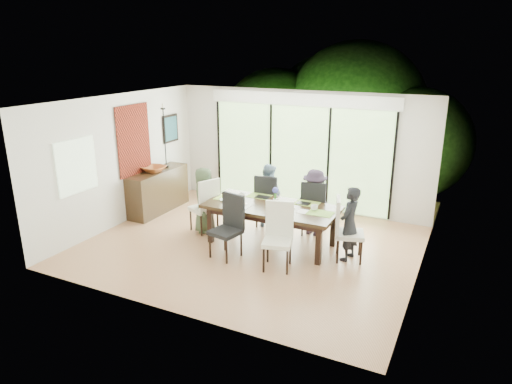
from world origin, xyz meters
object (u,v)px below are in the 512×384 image
at_px(chair_left_end, 204,204).
at_px(person_far_right, 314,202).
at_px(cup_c, 314,208).
at_px(chair_right_end, 350,229).
at_px(bowl, 154,169).
at_px(chair_far_left, 269,200).
at_px(chair_near_left, 225,227).
at_px(laptop, 229,200).
at_px(cup_a, 242,196).
at_px(person_left_end, 204,200).
at_px(person_right_end, 349,224).
at_px(table_top, 272,207).
at_px(chair_far_right, 314,207).
at_px(person_far_left, 268,195).
at_px(chair_near_right, 277,237).
at_px(sideboard, 158,191).
at_px(vase, 275,202).
at_px(cup_b, 277,206).

distance_m(chair_left_end, person_far_right, 2.21).
height_order(person_far_right, cup_c, person_far_right).
distance_m(chair_right_end, bowl, 4.62).
bearing_deg(chair_far_left, chair_near_left, 79.58).
bearing_deg(laptop, cup_a, 15.62).
distance_m(person_left_end, cup_c, 2.29).
distance_m(person_left_end, person_right_end, 2.96).
distance_m(person_right_end, bowl, 4.59).
bearing_deg(person_far_right, chair_near_left, 65.06).
relative_size(table_top, chair_far_right, 2.18).
bearing_deg(person_far_left, chair_near_right, 128.96).
bearing_deg(sideboard, person_left_end, -19.65).
relative_size(chair_near_left, bowl, 2.27).
bearing_deg(chair_far_right, bowl, -4.13).
bearing_deg(chair_near_left, chair_far_right, 70.53).
bearing_deg(chair_near_right, sideboard, 143.26).
relative_size(chair_right_end, person_far_right, 0.85).
distance_m(chair_near_right, person_far_left, 1.95).
bearing_deg(laptop, chair_far_right, -9.26).
relative_size(chair_right_end, chair_far_right, 1.00).
height_order(vase, cup_c, vase).
distance_m(chair_far_right, person_far_right, 0.10).
bearing_deg(table_top, person_left_end, -180.00).
xyz_separation_m(person_left_end, laptop, (0.63, -0.10, 0.12)).
distance_m(person_right_end, cup_c, 0.71).
distance_m(chair_near_left, laptop, 0.87).
bearing_deg(cup_c, chair_near_right, -107.19).
xyz_separation_m(chair_far_right, bowl, (-3.63, -0.38, 0.44)).
distance_m(chair_left_end, person_left_end, 0.10).
height_order(person_far_left, cup_b, person_far_left).
bearing_deg(cup_c, person_right_end, -8.37).
bearing_deg(person_right_end, cup_b, -76.58).
height_order(chair_left_end, chair_far_right, same).
height_order(table_top, chair_far_right, chair_far_right).
bearing_deg(cup_b, chair_right_end, 4.24).
relative_size(cup_b, sideboard, 0.06).
bearing_deg(chair_near_right, chair_near_left, 165.19).
distance_m(chair_far_left, chair_far_right, 1.00).
relative_size(table_top, vase, 20.00).
xyz_separation_m(chair_right_end, bowl, (-4.58, 0.47, 0.44)).
xyz_separation_m(chair_right_end, cup_c, (-0.70, 0.10, 0.26)).
xyz_separation_m(person_far_left, cup_a, (-0.25, -0.68, 0.16)).
relative_size(person_right_end, person_far_right, 1.00).
bearing_deg(vase, person_far_left, 122.66).
height_order(chair_right_end, chair_far_left, same).
height_order(chair_far_left, chair_far_right, same).
distance_m(chair_far_left, bowl, 2.69).
bearing_deg(vase, chair_left_end, -178.15).
bearing_deg(chair_right_end, person_left_end, 72.82).
xyz_separation_m(person_far_left, cup_c, (1.25, -0.73, 0.16)).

